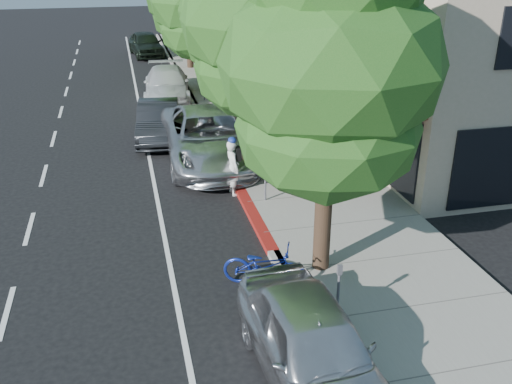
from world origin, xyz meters
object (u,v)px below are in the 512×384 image
object	(u,v)px
dark_suv_far	(146,44)
near_car_a	(313,346)
street_tree_3	(202,2)
street_tree_0	(331,69)
bicycle	(265,266)
cyclist	(233,168)
white_pickup	(167,85)
street_tree_2	(225,14)
silver_suv	(209,137)
pedestrian	(247,121)
street_tree_1	(261,24)
dark_sedan	(158,121)

from	to	relation	value
dark_suv_far	near_car_a	size ratio (longest dim) A/B	1.03
near_car_a	street_tree_3	bearing A→B (deg)	83.02
street_tree_0	bicycle	bearing A→B (deg)	-170.80
cyclist	dark_suv_far	world-z (taller)	cyclist
white_pickup	bicycle	bearing A→B (deg)	-82.93
cyclist	near_car_a	world-z (taller)	cyclist
street_tree_3	near_car_a	size ratio (longest dim) A/B	1.64
street_tree_0	street_tree_2	world-z (taller)	street_tree_0
street_tree_0	silver_suv	size ratio (longest dim) A/B	1.19
cyclist	pedestrian	distance (m)	4.43
silver_suv	white_pickup	size ratio (longest dim) A/B	1.24
cyclist	near_car_a	size ratio (longest dim) A/B	0.38
street_tree_1	white_pickup	world-z (taller)	street_tree_1
street_tree_3	bicycle	xyz separation A→B (m)	(-1.44, -18.23, -4.02)
cyclist	bicycle	xyz separation A→B (m)	(-0.31, -5.23, -0.37)
bicycle	white_pickup	xyz separation A→B (m)	(-0.62, 17.23, 0.27)
street_tree_1	dark_suv_far	size ratio (longest dim) A/B	1.72
pedestrian	dark_sedan	bearing A→B (deg)	-65.16
silver_suv	dark_sedan	bearing A→B (deg)	117.44
street_tree_3	silver_suv	world-z (taller)	street_tree_3
bicycle	near_car_a	world-z (taller)	near_car_a
dark_suv_far	silver_suv	bearing A→B (deg)	-93.97
street_tree_3	dark_suv_far	size ratio (longest dim) A/B	1.60
bicycle	white_pickup	distance (m)	17.25
dark_sedan	dark_suv_far	size ratio (longest dim) A/B	0.95
street_tree_1	dark_sedan	bearing A→B (deg)	120.51
white_pickup	near_car_a	size ratio (longest dim) A/B	1.16
street_tree_3	dark_sedan	xyz separation A→B (m)	(-2.95, -7.00, -3.78)
street_tree_0	near_car_a	size ratio (longest dim) A/B	1.71
bicycle	pedestrian	bearing A→B (deg)	12.47
street_tree_1	street_tree_3	bearing A→B (deg)	90.00
dark_sedan	street_tree_3	bearing A→B (deg)	73.75
dark_sedan	white_pickup	size ratio (longest dim) A/B	0.84
white_pickup	dark_suv_far	bearing A→B (deg)	96.33
street_tree_1	dark_sedan	size ratio (longest dim) A/B	1.81
street_tree_0	dark_sedan	size ratio (longest dim) A/B	1.75
near_car_a	pedestrian	distance (m)	12.81
pedestrian	bicycle	bearing A→B (deg)	43.91
dark_suv_far	near_car_a	bearing A→B (deg)	-94.86
street_tree_2	pedestrian	world-z (taller)	street_tree_2
street_tree_3	pedestrian	xyz separation A→B (m)	(0.26, -8.80, -3.48)
dark_suv_far	pedestrian	world-z (taller)	pedestrian
cyclist	bicycle	size ratio (longest dim) A/B	0.91
white_pickup	near_car_a	xyz separation A→B (m)	(0.66, -20.50, 0.01)
bicycle	near_car_a	xyz separation A→B (m)	(0.04, -3.27, 0.28)
cyclist	white_pickup	xyz separation A→B (m)	(-0.93, 12.00, -0.10)
street_tree_1	dark_sedan	world-z (taller)	street_tree_1
silver_suv	white_pickup	distance (m)	9.02
dark_suv_far	cyclist	bearing A→B (deg)	-93.66
street_tree_3	cyclist	world-z (taller)	street_tree_3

